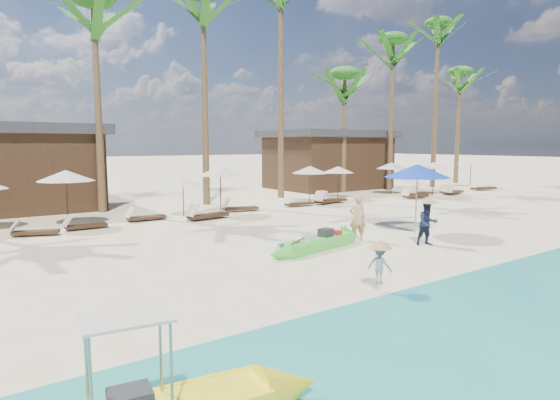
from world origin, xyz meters
TOP-DOWN VIEW (x-y plane):
  - ground at (0.00, 0.00)m, footprint 240.00×240.00m
  - wet_sand_strip at (0.00, -5.00)m, footprint 240.00×4.50m
  - green_canoe at (0.01, 1.84)m, footprint 4.83×1.27m
  - tourist at (2.01, 2.13)m, footprint 0.69×0.58m
  - vendor_green at (3.35, 0.25)m, footprint 0.88×0.79m
  - vendor_yellow at (-1.57, -2.23)m, footprint 0.53×0.65m
  - blue_umbrella at (4.67, 1.78)m, footprint 2.40×2.40m
  - resort_parasol_4 at (-5.58, 10.86)m, footprint 2.22×2.22m
  - lounger_4_left at (-7.06, 9.47)m, footprint 1.71×1.02m
  - lounger_4_right at (-5.26, 9.77)m, footprint 1.61×0.50m
  - resort_parasol_5 at (-0.75, 10.50)m, footprint 1.77×1.77m
  - lounger_5_left at (-2.62, 10.44)m, footprint 1.72×0.58m
  - resort_parasol_6 at (1.05, 10.28)m, footprint 2.22×2.22m
  - lounger_6_left at (-0.28, 9.22)m, footprint 2.02×0.83m
  - lounger_6_right at (2.15, 10.57)m, footprint 1.89×0.98m
  - resort_parasol_7 at (7.01, 10.95)m, footprint 2.04×2.04m
  - lounger_7_left at (5.74, 10.40)m, footprint 1.71×0.63m
  - lounger_7_right at (7.99, 10.35)m, footprint 1.98×0.73m
  - resort_parasol_8 at (9.78, 11.68)m, footprint 1.93×1.93m
  - lounger_8_left at (7.68, 10.33)m, footprint 2.06×1.10m
  - resort_parasol_9 at (14.47, 11.65)m, footprint 2.05×2.05m
  - lounger_9_left at (13.76, 9.18)m, footprint 1.82×0.73m
  - lounger_9_right at (15.35, 9.96)m, footprint 1.79×0.58m
  - resort_parasol_10 at (16.43, 9.83)m, footprint 2.08×2.08m
  - lounger_10_left at (18.00, 9.58)m, footprint 1.78×0.81m
  - lounger_10_right at (17.56, 9.13)m, footprint 1.78×0.90m
  - resort_parasol_11 at (23.54, 11.71)m, footprint 2.12×2.12m
  - lounger_11_left at (21.90, 9.69)m, footprint 2.08×1.06m
  - palm_3 at (-3.36, 14.27)m, footprint 2.08×2.08m
  - palm_4 at (2.15, 14.01)m, footprint 2.08×2.08m
  - palm_5 at (7.45, 14.38)m, footprint 2.08×2.08m
  - palm_6 at (12.84, 14.52)m, footprint 2.08×2.08m
  - palm_7 at (16.57, 13.68)m, footprint 2.08×2.08m
  - palm_8 at (21.07, 13.33)m, footprint 2.08×2.08m
  - palm_9 at (26.21, 14.81)m, footprint 2.08×2.08m
  - pavilion_east at (14.00, 17.50)m, footprint 8.80×6.60m

SIDE VIEW (x-z plane):
  - ground at x=0.00m, z-range 0.00..0.00m
  - wet_sand_strip at x=0.00m, z-range 0.00..0.01m
  - lounger_4_right at x=-5.26m, z-range -0.09..0.46m
  - lounger_4_left at x=-7.06m, z-range -0.09..0.46m
  - lounger_7_left at x=5.74m, z-range -0.09..0.48m
  - lounger_5_left at x=-2.62m, z-range -0.10..0.48m
  - lounger_10_right at x=17.56m, z-range -0.10..0.48m
  - lounger_10_left at x=18.00m, z-range -0.10..0.49m
  - lounger_9_left at x=13.76m, z-range -0.10..0.50m
  - lounger_9_right at x=15.35m, z-range -0.10..0.51m
  - lounger_6_right at x=2.15m, z-range -0.10..0.51m
  - green_canoe at x=0.01m, z-range -0.10..0.52m
  - lounger_7_right at x=7.99m, z-range -0.11..0.55m
  - lounger_6_left at x=-0.28m, z-range -0.11..0.56m
  - lounger_8_left at x=7.68m, z-range -0.11..0.56m
  - lounger_11_left at x=21.90m, z-range -0.11..0.56m
  - vendor_yellow at x=-1.57m, z-range 0.18..1.06m
  - vendor_green at x=3.35m, z-range 0.00..1.47m
  - tourist at x=2.01m, z-range 0.00..1.60m
  - resort_parasol_5 at x=-0.75m, z-range 0.73..2.56m
  - resort_parasol_8 at x=9.78m, z-range 0.80..2.78m
  - resort_parasol_7 at x=7.01m, z-range 0.85..2.95m
  - resort_parasol_9 at x=14.47m, z-range 0.85..2.96m
  - resort_parasol_10 at x=16.43m, z-range 0.86..3.01m
  - resort_parasol_11 at x=23.54m, z-range 0.87..3.05m
  - resort_parasol_4 at x=-5.58m, z-range 0.92..3.20m
  - resort_parasol_6 at x=1.05m, z-range 0.92..3.20m
  - pavilion_east at x=14.00m, z-range 0.05..4.35m
  - blue_umbrella at x=4.67m, z-range 1.04..3.63m
  - palm_6 at x=12.84m, z-range 2.79..11.31m
  - palm_9 at x=26.21m, z-range 3.14..12.97m
  - palm_3 at x=-3.36m, z-range 3.32..13.83m
  - palm_7 at x=16.57m, z-range 3.46..14.53m
  - palm_4 at x=2.15m, z-range 3.60..15.30m
  - palm_8 at x=21.07m, z-range 3.83..16.53m
  - palm_5 at x=7.45m, z-range 4.02..17.62m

